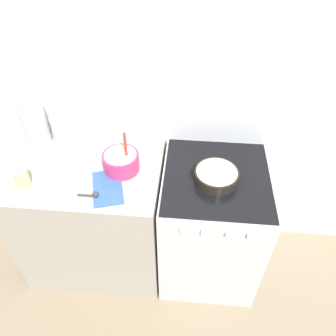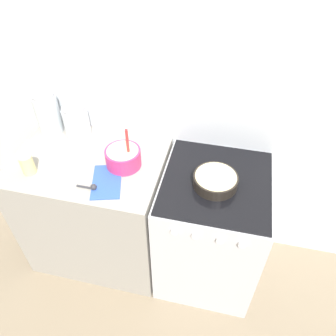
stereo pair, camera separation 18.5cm
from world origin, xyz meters
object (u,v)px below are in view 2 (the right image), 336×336
(storage_jar_left, at_px, (49,116))
(mixing_bowl, at_px, (123,157))
(stove, at_px, (210,229))
(baking_pan, at_px, (215,180))
(storage_jar_middle, at_px, (77,123))
(tin_can, at_px, (27,164))

(storage_jar_left, bearing_deg, mixing_bowl, -20.65)
(stove, height_order, storage_jar_left, storage_jar_left)
(baking_pan, bearing_deg, stove, 74.98)
(baking_pan, xyz_separation_m, storage_jar_middle, (-0.93, 0.26, 0.05))
(mixing_bowl, relative_size, storage_jar_middle, 1.25)
(mixing_bowl, height_order, storage_jar_middle, mixing_bowl)
(storage_jar_left, xyz_separation_m, storage_jar_middle, (0.19, -0.00, -0.03))
(stove, xyz_separation_m, storage_jar_left, (-1.13, 0.23, 0.58))
(stove, height_order, tin_can, tin_can)
(stove, distance_m, baking_pan, 0.49)
(baking_pan, bearing_deg, mixing_bowl, 175.28)
(stove, xyz_separation_m, storage_jar_middle, (-0.94, 0.23, 0.55))
(baking_pan, height_order, tin_can, tin_can)
(storage_jar_middle, bearing_deg, mixing_bowl, -29.51)
(mixing_bowl, relative_size, baking_pan, 1.06)
(baking_pan, distance_m, storage_jar_middle, 0.97)
(mixing_bowl, bearing_deg, baking_pan, -4.72)
(stove, height_order, mixing_bowl, mixing_bowl)
(storage_jar_middle, xyz_separation_m, tin_can, (-0.13, -0.40, -0.03))
(storage_jar_left, xyz_separation_m, tin_can, (0.06, -0.40, -0.06))
(stove, relative_size, baking_pan, 3.67)
(storage_jar_left, height_order, storage_jar_middle, storage_jar_left)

